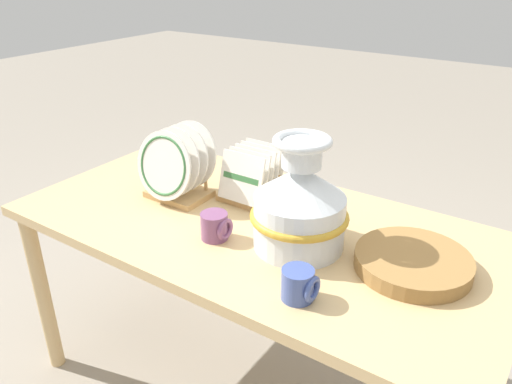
% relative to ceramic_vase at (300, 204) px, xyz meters
% --- Properties ---
extents(display_table, '(1.60, 0.80, 0.73)m').
position_rel_ceramic_vase_xyz_m(display_table, '(-0.18, 0.05, -0.22)').
color(display_table, tan).
rests_on(display_table, ground_plane).
extents(ceramic_vase, '(0.29, 0.29, 0.34)m').
position_rel_ceramic_vase_xyz_m(ceramic_vase, '(0.00, 0.00, 0.00)').
color(ceramic_vase, silver).
rests_on(ceramic_vase, display_table).
extents(dish_rack_round_plates, '(0.24, 0.20, 0.26)m').
position_rel_ceramic_vase_xyz_m(dish_rack_round_plates, '(-0.52, 0.04, -0.03)').
color(dish_rack_round_plates, tan).
rests_on(dish_rack_round_plates, display_table).
extents(dish_rack_square_plates, '(0.21, 0.18, 0.19)m').
position_rel_ceramic_vase_xyz_m(dish_rack_square_plates, '(-0.29, 0.18, -0.07)').
color(dish_rack_square_plates, tan).
rests_on(dish_rack_square_plates, display_table).
extents(wicker_charger_stack, '(0.32, 0.32, 0.04)m').
position_rel_ceramic_vase_xyz_m(wicker_charger_stack, '(0.32, 0.07, -0.12)').
color(wicker_charger_stack, olive).
rests_on(wicker_charger_stack, display_table).
extents(mug_plum_glaze, '(0.09, 0.08, 0.08)m').
position_rel_ceramic_vase_xyz_m(mug_plum_glaze, '(-0.23, -0.11, -0.10)').
color(mug_plum_glaze, '#7A4770').
rests_on(mug_plum_glaze, display_table).
extents(mug_cobalt_glaze, '(0.09, 0.08, 0.08)m').
position_rel_ceramic_vase_xyz_m(mug_cobalt_glaze, '(0.13, -0.22, -0.10)').
color(mug_cobalt_glaze, '#42569E').
rests_on(mug_cobalt_glaze, display_table).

